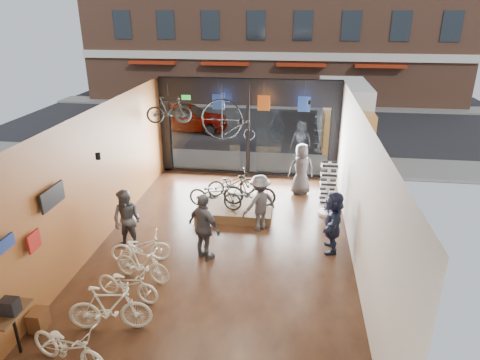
% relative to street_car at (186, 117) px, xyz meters
% --- Properties ---
extents(ground_plane, '(7.00, 12.00, 0.04)m').
position_rel_street_car_xyz_m(ground_plane, '(4.06, -12.00, -0.79)').
color(ground_plane, black).
rests_on(ground_plane, ground).
extents(ceiling, '(7.00, 12.00, 0.04)m').
position_rel_street_car_xyz_m(ceiling, '(4.06, -12.00, 3.05)').
color(ceiling, black).
rests_on(ceiling, ground).
extents(wall_left, '(0.04, 12.00, 3.80)m').
position_rel_street_car_xyz_m(wall_left, '(0.54, -12.00, 1.13)').
color(wall_left, '#945D2C').
rests_on(wall_left, ground).
extents(wall_right, '(0.04, 12.00, 3.80)m').
position_rel_street_car_xyz_m(wall_right, '(7.58, -12.00, 1.13)').
color(wall_right, beige).
rests_on(wall_right, ground).
extents(storefront, '(7.00, 0.26, 3.80)m').
position_rel_street_car_xyz_m(storefront, '(4.06, -6.00, 1.13)').
color(storefront, black).
rests_on(storefront, ground).
extents(exit_sign, '(0.35, 0.06, 0.18)m').
position_rel_street_car_xyz_m(exit_sign, '(1.66, -6.12, 2.28)').
color(exit_sign, '#198C26').
rests_on(exit_sign, storefront).
extents(street_road, '(30.00, 18.00, 0.02)m').
position_rel_street_car_xyz_m(street_road, '(4.06, 3.00, -0.78)').
color(street_road, black).
rests_on(street_road, ground).
extents(sidewalk_near, '(30.00, 2.40, 0.12)m').
position_rel_street_car_xyz_m(sidewalk_near, '(4.06, -4.80, -0.71)').
color(sidewalk_near, slate).
rests_on(sidewalk_near, ground).
extents(sidewalk_far, '(30.00, 2.00, 0.12)m').
position_rel_street_car_xyz_m(sidewalk_far, '(4.06, 7.00, -0.71)').
color(sidewalk_far, slate).
rests_on(sidewalk_far, ground).
extents(street_car, '(4.51, 1.81, 1.54)m').
position_rel_street_car_xyz_m(street_car, '(0.00, 0.00, 0.00)').
color(street_car, gray).
rests_on(street_car, street_road).
extents(box_truck, '(2.33, 6.98, 2.75)m').
position_rel_street_car_xyz_m(box_truck, '(8.26, -1.00, 0.61)').
color(box_truck, silver).
rests_on(box_truck, street_road).
extents(floor_bike_0, '(1.86, 1.10, 0.92)m').
position_rel_street_car_xyz_m(floor_bike_0, '(1.94, -16.45, -0.31)').
color(floor_bike_0, beige).
rests_on(floor_bike_0, ground_plane).
extents(floor_bike_1, '(1.79, 0.75, 1.04)m').
position_rel_street_car_xyz_m(floor_bike_1, '(2.28, -15.40, -0.25)').
color(floor_bike_1, beige).
rests_on(floor_bike_1, ground_plane).
extents(floor_bike_2, '(1.65, 0.85, 0.83)m').
position_rel_street_car_xyz_m(floor_bike_2, '(2.26, -14.40, -0.36)').
color(floor_bike_2, beige).
rests_on(floor_bike_2, ground_plane).
extents(floor_bike_3, '(1.60, 0.83, 0.93)m').
position_rel_street_car_xyz_m(floor_bike_3, '(2.35, -13.65, -0.30)').
color(floor_bike_3, beige).
rests_on(floor_bike_3, ground_plane).
extents(floor_bike_4, '(1.64, 0.87, 0.82)m').
position_rel_street_car_xyz_m(floor_bike_4, '(2.01, -12.81, -0.36)').
color(floor_bike_4, beige).
rests_on(floor_bike_4, ground_plane).
extents(display_platform, '(2.40, 1.80, 0.30)m').
position_rel_street_car_xyz_m(display_platform, '(4.08, -9.63, -0.62)').
color(display_platform, '#533321').
rests_on(display_platform, ground_plane).
extents(display_bike_left, '(1.83, 0.88, 0.92)m').
position_rel_street_car_xyz_m(display_bike_left, '(3.48, -9.98, -0.01)').
color(display_bike_left, black).
rests_on(display_bike_left, display_platform).
extents(display_bike_mid, '(1.70, 0.49, 1.02)m').
position_rel_street_car_xyz_m(display_bike_mid, '(4.53, -9.67, 0.04)').
color(display_bike_mid, black).
rests_on(display_bike_mid, display_platform).
extents(display_bike_right, '(1.77, 1.07, 0.88)m').
position_rel_street_car_xyz_m(display_bike_right, '(3.85, -8.92, -0.03)').
color(display_bike_right, black).
rests_on(display_bike_right, display_platform).
extents(customer_1, '(0.98, 0.84, 1.76)m').
position_rel_street_car_xyz_m(customer_1, '(1.47, -12.28, 0.11)').
color(customer_1, '#3F3F44').
rests_on(customer_1, ground_plane).
extents(customer_2, '(1.16, 0.98, 1.86)m').
position_rel_street_car_xyz_m(customer_2, '(3.66, -12.49, 0.16)').
color(customer_2, '#3F3F44').
rests_on(customer_2, ground_plane).
extents(customer_3, '(1.28, 1.22, 1.75)m').
position_rel_street_car_xyz_m(customer_3, '(4.95, -10.67, 0.11)').
color(customer_3, '#3F3F44').
rests_on(customer_3, ground_plane).
extents(customer_4, '(1.00, 0.74, 1.85)m').
position_rel_street_car_xyz_m(customer_4, '(6.17, -7.75, 0.16)').
color(customer_4, '#3F3F44').
rests_on(customer_4, ground_plane).
extents(customer_5, '(0.62, 1.66, 1.76)m').
position_rel_street_car_xyz_m(customer_5, '(7.02, -11.60, 0.11)').
color(customer_5, '#161C33').
rests_on(customer_5, ground_plane).
extents(sunglasses_rack, '(0.57, 0.49, 1.79)m').
position_rel_street_car_xyz_m(sunglasses_rack, '(7.01, -9.35, 0.12)').
color(sunglasses_rack, white).
rests_on(sunglasses_rack, ground_plane).
extents(wall_merch, '(0.40, 2.40, 2.60)m').
position_rel_street_car_xyz_m(wall_merch, '(0.68, -15.50, 0.53)').
color(wall_merch, navy).
rests_on(wall_merch, wall_left).
extents(penny_farthing, '(1.86, 0.06, 1.49)m').
position_rel_street_car_xyz_m(penny_farthing, '(3.60, -7.44, 1.73)').
color(penny_farthing, black).
rests_on(penny_farthing, ceiling).
extents(hung_bike, '(1.64, 0.77, 0.95)m').
position_rel_street_car_xyz_m(hung_bike, '(1.46, -7.80, 2.16)').
color(hung_bike, black).
rests_on(hung_bike, ceiling).
extents(jersey_left, '(0.45, 0.03, 0.55)m').
position_rel_street_car_xyz_m(jersey_left, '(3.05, -6.80, 2.28)').
color(jersey_left, '#1E3F99').
rests_on(jersey_left, ceiling).
extents(jersey_mid, '(0.45, 0.03, 0.55)m').
position_rel_street_car_xyz_m(jersey_mid, '(4.71, -6.80, 2.28)').
color(jersey_mid, '#CC5919').
rests_on(jersey_mid, ceiling).
extents(jersey_right, '(0.45, 0.03, 0.55)m').
position_rel_street_car_xyz_m(jersey_right, '(6.16, -6.80, 2.28)').
color(jersey_right, '#1E3F99').
rests_on(jersey_right, ceiling).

